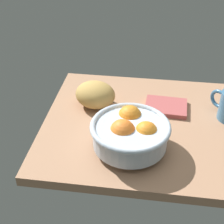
% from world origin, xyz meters
% --- Properties ---
extents(ground_plane, '(0.67, 0.57, 0.03)m').
position_xyz_m(ground_plane, '(0.00, 0.00, -0.01)').
color(ground_plane, '#AA7C5C').
extents(fruit_bowl, '(0.23, 0.23, 0.10)m').
position_xyz_m(fruit_bowl, '(-0.05, -0.12, 0.06)').
color(fruit_bowl, silver).
rests_on(fruit_bowl, ground).
extents(bread_loaf, '(0.17, 0.16, 0.09)m').
position_xyz_m(bread_loaf, '(-0.19, 0.08, 0.04)').
color(bread_loaf, tan).
rests_on(bread_loaf, ground).
extents(napkin_folded, '(0.14, 0.11, 0.02)m').
position_xyz_m(napkin_folded, '(0.05, 0.09, 0.01)').
color(napkin_folded, '#B0504F').
rests_on(napkin_folded, ground).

